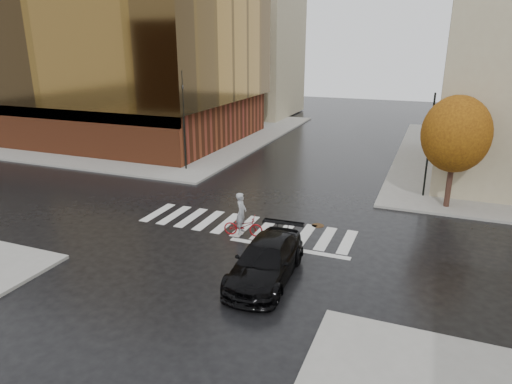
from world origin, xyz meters
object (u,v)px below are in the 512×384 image
sedan (266,261)px  cyclist (243,221)px  traffic_light_ne (430,140)px  traffic_light_nw (183,114)px  fire_hydrant (181,159)px

sedan → cyclist: 4.58m
traffic_light_ne → traffic_light_nw: bearing=14.7°
cyclist → fire_hydrant: bearing=32.0°
sedan → fire_hydrant: bearing=128.3°
fire_hydrant → sedan: bearing=-48.9°
traffic_light_nw → fire_hydrant: (-1.01, 1.00, -3.70)m
traffic_light_ne → fire_hydrant: bearing=11.5°
traffic_light_nw → traffic_light_ne: 17.19m
traffic_light_nw → fire_hydrant: 3.96m
fire_hydrant → traffic_light_ne: bearing=-3.1°
sedan → traffic_light_ne: size_ratio=0.88×
sedan → traffic_light_nw: (-11.56, 13.40, 3.48)m
sedan → traffic_light_ne: bearing=64.5°
cyclist → fire_hydrant: cyclist is taller
cyclist → traffic_light_ne: bearing=-51.5°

